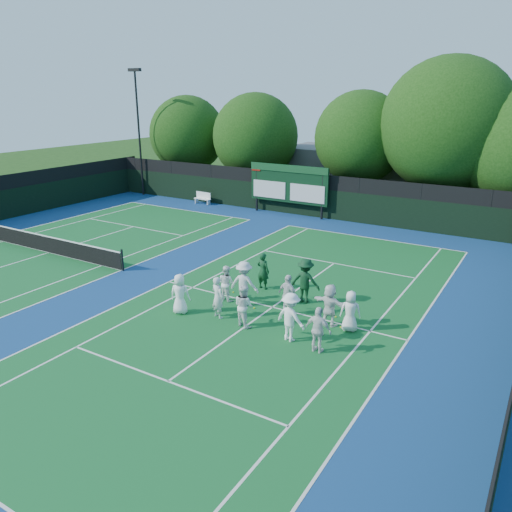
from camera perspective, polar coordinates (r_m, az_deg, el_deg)
The scene contains 32 objects.
ground at distance 19.60m, azimuth 0.44°, elevation -6.92°, with size 120.00×120.00×0.00m, color #1A3C10.
court_apron at distance 23.68m, azimuth -10.86°, elevation -2.70°, with size 34.00×32.00×0.01m, color navy.
near_court at distance 20.38m, azimuth 1.89°, elevation -5.87°, with size 11.05×23.85×0.01m.
left_court at distance 29.43m, azimuth -22.56°, elevation 0.38°, with size 11.05×23.85×0.01m.
back_fence at distance 35.38m, azimuth 5.46°, elevation 6.79°, with size 34.00×0.08×3.00m.
scoreboard at distance 35.31m, azimuth 3.71°, elevation 8.19°, with size 6.00×0.21×3.55m.
clubhouse at distance 41.26m, azimuth 15.54°, elevation 8.76°, with size 18.00×6.00×4.00m, color #57575C.
light_pole_left at distance 43.20m, azimuth -13.34°, elevation 15.08°, with size 1.20×0.30×10.12m.
tennis_net at distance 29.30m, azimuth -22.67°, elevation 1.28°, with size 11.30×0.10×1.10m.
bench at distance 39.35m, azimuth -6.08°, elevation 6.65°, with size 1.49×0.52×0.92m.
tree_a at distance 44.77m, azimuth -7.60°, elevation 13.42°, with size 6.52×6.52×8.12m.
tree_b at distance 40.83m, azimuth 0.16°, elevation 13.24°, with size 6.80×6.80×8.35m.
tree_c at distance 37.06m, azimuth 12.11°, elevation 12.85°, with size 6.51×6.51×8.53m.
tree_d at distance 35.48m, azimuth 21.27°, elevation 13.41°, with size 8.65×8.65×10.63m.
tennis_ball_0 at distance 20.23m, azimuth -0.19°, elevation -5.98°, with size 0.07×0.07×0.07m, color yellow.
tennis_ball_1 at distance 19.73m, azimuth 9.11°, elevation -6.88°, with size 0.07×0.07×0.07m, color yellow.
tennis_ball_2 at distance 18.95m, azimuth 9.67°, elevation -8.02°, with size 0.07×0.07×0.07m, color yellow.
tennis_ball_3 at distance 21.79m, azimuth -2.60°, elevation -4.16°, with size 0.07×0.07×0.07m, color yellow.
tennis_ball_4 at distance 22.72m, azimuth 4.33°, elevation -3.24°, with size 0.07×0.07×0.07m, color yellow.
tennis_ball_5 at distance 18.59m, azimuth 8.44°, elevation -8.49°, with size 0.07×0.07×0.07m, color yellow.
player_front_0 at distance 19.79m, azimuth -8.68°, elevation -4.31°, with size 0.79×0.52×1.62m, color white.
player_front_1 at distance 19.26m, azimuth -4.39°, elevation -4.73°, with size 0.61×0.40×1.67m, color silver.
player_front_2 at distance 18.54m, azimuth -1.40°, elevation -5.69°, with size 0.79×0.62×1.63m, color white.
player_front_3 at distance 17.50m, azimuth 3.98°, elevation -6.99°, with size 1.15×0.66×1.78m, color white.
player_front_4 at distance 16.87m, azimuth 7.13°, elevation -8.39°, with size 0.95×0.40×1.63m, color silver.
player_back_0 at distance 20.85m, azimuth -3.40°, elevation -3.10°, with size 0.74×0.57×1.51m, color white.
player_back_1 at distance 20.25m, azimuth -1.36°, elevation -3.18°, with size 1.21×0.70×1.88m, color silver.
player_back_2 at distance 19.46m, azimuth 3.69°, elevation -4.48°, with size 0.97×0.40×1.66m, color silver.
player_back_3 at distance 18.79m, azimuth 8.43°, elevation -5.56°, with size 1.51×0.48×1.63m, color white.
player_back_4 at distance 18.50m, azimuth 10.73°, elevation -6.23°, with size 0.75×0.49×1.54m, color white.
coach_left at distance 21.97m, azimuth 0.81°, elevation -1.72°, with size 0.61×0.40×1.67m, color #103C1E.
coach_right at distance 20.61m, azimuth 5.65°, elevation -2.84°, with size 1.23×0.71×1.90m, color #0E351A.
Camera 1 is at (9.10, -15.23, 8.34)m, focal length 35.00 mm.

